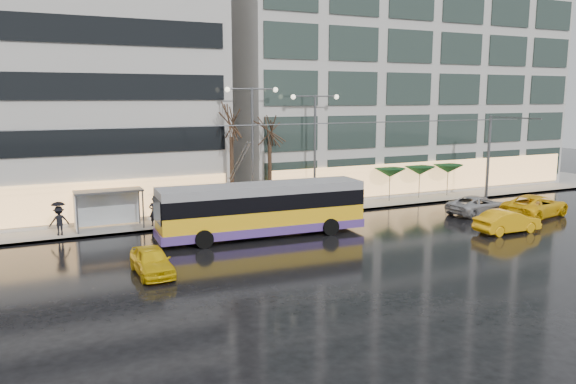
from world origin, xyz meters
TOP-DOWN VIEW (x-y plane):
  - ground at (0.00, 0.00)m, footprint 140.00×140.00m
  - sidewalk at (2.00, 14.00)m, footprint 80.00×10.00m
  - kerb at (2.00, 9.05)m, footprint 80.00×0.10m
  - building_right at (19.00, 19.00)m, footprint 32.00×14.00m
  - trolleybus at (0.30, 4.95)m, footprint 12.88×5.26m
  - catenary at (1.00, 7.94)m, footprint 42.24×5.12m
  - bus_shelter at (-8.38, 10.69)m, footprint 4.20×1.60m
  - street_lamp_near at (2.00, 10.80)m, footprint 3.96×0.36m
  - street_lamp_far at (7.00, 10.80)m, footprint 3.96×0.36m
  - tree_a at (0.50, 11.00)m, footprint 3.20×3.20m
  - tree_b at (3.50, 11.20)m, footprint 3.20×3.20m
  - parasol_a at (14.00, 11.00)m, footprint 2.50×2.50m
  - parasol_b at (17.00, 11.00)m, footprint 2.50×2.50m
  - parasol_c at (20.00, 11.00)m, footprint 2.50×2.50m
  - taxi_a at (-7.44, 0.29)m, footprint 1.69×4.02m
  - taxi_b at (14.70, -0.75)m, footprint 4.42×1.58m
  - taxi_c at (20.21, 1.92)m, footprint 6.25×3.94m
  - sedan_silver at (17.09, 4.30)m, footprint 5.22×2.88m
  - pedestrian_a at (-5.24, 10.05)m, footprint 0.98×0.99m
  - pedestrian_b at (-4.12, 11.28)m, footprint 0.88×0.73m
  - pedestrian_c at (-11.04, 9.99)m, footprint 1.25×0.93m

SIDE VIEW (x-z plane):
  - ground at x=0.00m, z-range 0.00..0.00m
  - sidewalk at x=2.00m, z-range 0.00..0.15m
  - kerb at x=2.00m, z-range 0.00..0.15m
  - taxi_a at x=-7.44m, z-range 0.00..1.36m
  - sedan_silver at x=17.09m, z-range 0.00..1.39m
  - taxi_b at x=14.70m, z-range 0.00..1.45m
  - taxi_c at x=20.21m, z-range 0.00..1.61m
  - pedestrian_b at x=-4.12m, z-range 0.15..1.78m
  - pedestrian_c at x=-11.04m, z-range 0.21..2.32m
  - pedestrian_a at x=-5.24m, z-range 0.47..2.66m
  - trolleybus at x=0.30m, z-range -1.36..4.56m
  - bus_shelter at x=-8.38m, z-range 0.71..3.22m
  - parasol_a at x=14.00m, z-range 1.12..3.77m
  - parasol_b at x=17.00m, z-range 1.12..3.77m
  - parasol_c at x=20.00m, z-range 1.12..3.77m
  - catenary at x=1.00m, z-range 0.75..7.75m
  - street_lamp_far at x=7.00m, z-range 1.45..9.98m
  - street_lamp_near at x=2.00m, z-range 1.48..10.51m
  - tree_b at x=3.50m, z-range 2.55..10.25m
  - tree_a at x=0.50m, z-range 2.89..11.29m
  - building_right at x=19.00m, z-range 0.15..25.15m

